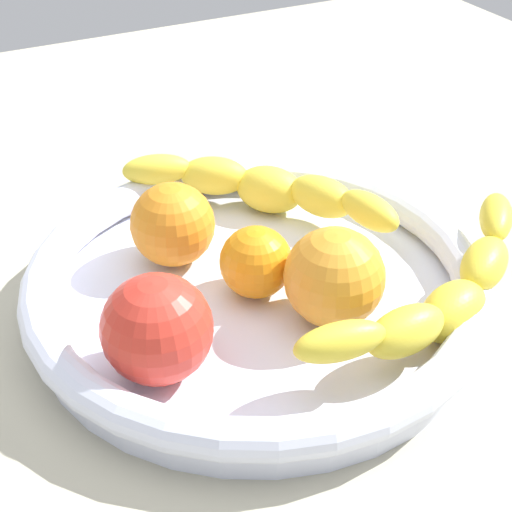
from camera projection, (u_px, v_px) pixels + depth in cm
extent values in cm
cube|color=#AEA891|center=(256.00, 325.00, 55.79)|extent=(120.00, 120.00, 3.00)
cylinder|color=silver|center=(256.00, 300.00, 54.50)|extent=(30.18, 30.18, 1.53)
torus|color=silver|center=(256.00, 277.00, 53.36)|extent=(31.92, 31.92, 2.49)
ellipsoid|color=yellow|center=(338.00, 342.00, 44.14)|extent=(5.97, 3.03, 2.29)
ellipsoid|color=yellow|center=(405.00, 331.00, 46.41)|extent=(6.01, 3.54, 2.91)
ellipsoid|color=yellow|center=(453.00, 311.00, 49.47)|extent=(6.59, 5.31, 3.53)
ellipsoid|color=yellow|center=(484.00, 264.00, 52.11)|extent=(6.36, 5.65, 2.91)
ellipsoid|color=yellow|center=(496.00, 217.00, 55.20)|extent=(5.49, 5.81, 2.29)
ellipsoid|color=yellow|center=(370.00, 211.00, 56.78)|extent=(3.44, 5.86, 2.44)
ellipsoid|color=yellow|center=(322.00, 196.00, 59.79)|extent=(5.22, 6.30, 3.10)
ellipsoid|color=yellow|center=(269.00, 189.00, 61.99)|extent=(6.46, 6.60, 3.76)
ellipsoid|color=yellow|center=(214.00, 176.00, 62.49)|extent=(6.30, 5.57, 3.10)
ellipsoid|color=yellow|center=(157.00, 169.00, 62.00)|extent=(5.97, 3.96, 2.44)
sphere|color=orange|center=(334.00, 277.00, 49.85)|extent=(6.61, 6.61, 6.61)
sphere|color=orange|center=(173.00, 224.00, 55.52)|extent=(6.10, 6.10, 6.10)
sphere|color=orange|center=(250.00, 264.00, 52.48)|extent=(5.00, 5.00, 5.00)
sphere|color=red|center=(157.00, 329.00, 45.55)|extent=(6.73, 6.73, 6.73)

